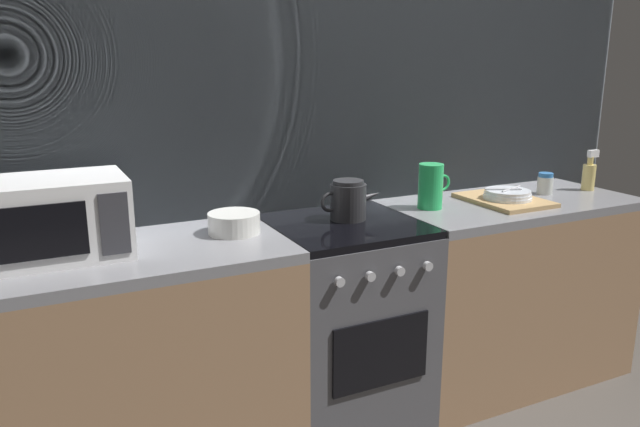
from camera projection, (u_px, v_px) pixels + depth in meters
ground_plane at (343, 417)px, 2.76m from camera, size 8.00×8.00×0.00m
back_wall at (311, 140)px, 2.74m from camera, size 3.60×0.05×2.40m
counter_left at (127, 369)px, 2.26m from camera, size 1.20×0.60×0.90m
stove_unit at (344, 324)px, 2.64m from camera, size 0.60×0.63×0.90m
counter_right at (505, 289)px, 3.03m from camera, size 1.20×0.60×0.90m
microwave at (56, 218)px, 2.08m from camera, size 0.46×0.35×0.27m
kettle at (348, 200)px, 2.56m from camera, size 0.28×0.15×0.17m
mixing_bowl at (234, 223)px, 2.37m from camera, size 0.20×0.20×0.08m
pitcher at (431, 186)px, 2.74m from camera, size 0.16×0.11×0.20m
dish_pile at (506, 198)px, 2.87m from camera, size 0.30×0.40×0.07m
spice_jar at (545, 184)px, 3.04m from camera, size 0.08×0.08×0.10m
spray_bottle at (589, 174)px, 3.12m from camera, size 0.08×0.06×0.20m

